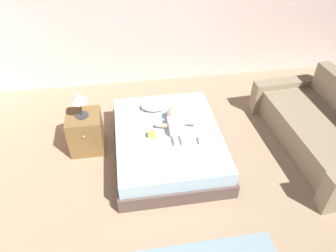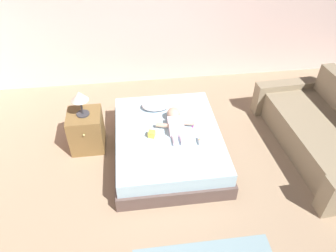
{
  "view_description": "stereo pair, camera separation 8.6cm",
  "coord_description": "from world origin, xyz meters",
  "px_view_note": "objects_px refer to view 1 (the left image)",
  "views": [
    {
      "loc": [
        -0.48,
        -2.23,
        3.17
      ],
      "look_at": [
        0.02,
        0.96,
        0.5
      ],
      "focal_mm": 34.26,
      "sensor_mm": 36.0,
      "label": 1
    },
    {
      "loc": [
        -0.39,
        -2.24,
        3.17
      ],
      "look_at": [
        0.02,
        0.96,
        0.5
      ],
      "focal_mm": 34.26,
      "sensor_mm": 36.0,
      "label": 2
    }
  ],
  "objects_px": {
    "baby_bottle": "(200,140)",
    "lamp": "(79,99)",
    "couch": "(324,131)",
    "nightstand": "(86,132)",
    "pillow": "(155,105)",
    "toy_block": "(152,134)",
    "bed": "(168,143)",
    "baby": "(175,122)",
    "toothbrush": "(193,123)"
  },
  "relations": [
    {
      "from": "bed",
      "to": "couch",
      "type": "height_order",
      "value": "couch"
    },
    {
      "from": "baby",
      "to": "toy_block",
      "type": "relative_size",
      "value": 6.1
    },
    {
      "from": "baby_bottle",
      "to": "lamp",
      "type": "bearing_deg",
      "value": 159.35
    },
    {
      "from": "pillow",
      "to": "baby_bottle",
      "type": "relative_size",
      "value": 3.61
    },
    {
      "from": "baby",
      "to": "toothbrush",
      "type": "xyz_separation_m",
      "value": [
        0.25,
        0.01,
        -0.06
      ]
    },
    {
      "from": "pillow",
      "to": "baby",
      "type": "xyz_separation_m",
      "value": [
        0.21,
        -0.44,
        0.01
      ]
    },
    {
      "from": "couch",
      "to": "baby_bottle",
      "type": "distance_m",
      "value": 1.8
    },
    {
      "from": "toothbrush",
      "to": "baby",
      "type": "bearing_deg",
      "value": -178.77
    },
    {
      "from": "pillow",
      "to": "toothbrush",
      "type": "height_order",
      "value": "pillow"
    },
    {
      "from": "toothbrush",
      "to": "lamp",
      "type": "bearing_deg",
      "value": 172.62
    },
    {
      "from": "pillow",
      "to": "couch",
      "type": "bearing_deg",
      "value": -17.76
    },
    {
      "from": "toothbrush",
      "to": "baby_bottle",
      "type": "height_order",
      "value": "baby_bottle"
    },
    {
      "from": "couch",
      "to": "nightstand",
      "type": "distance_m",
      "value": 3.31
    },
    {
      "from": "pillow",
      "to": "baby_bottle",
      "type": "xyz_separation_m",
      "value": [
        0.48,
        -0.8,
        -0.03
      ]
    },
    {
      "from": "baby",
      "to": "pillow",
      "type": "bearing_deg",
      "value": 115.76
    },
    {
      "from": "couch",
      "to": "toy_block",
      "type": "xyz_separation_m",
      "value": [
        -2.39,
        0.11,
        0.16
      ]
    },
    {
      "from": "pillow",
      "to": "baby",
      "type": "distance_m",
      "value": 0.49
    },
    {
      "from": "couch",
      "to": "lamp",
      "type": "relative_size",
      "value": 6.11
    },
    {
      "from": "bed",
      "to": "lamp",
      "type": "distance_m",
      "value": 1.31
    },
    {
      "from": "nightstand",
      "to": "toy_block",
      "type": "bearing_deg",
      "value": -22.64
    },
    {
      "from": "lamp",
      "to": "nightstand",
      "type": "bearing_deg",
      "value": -90.0
    },
    {
      "from": "toothbrush",
      "to": "couch",
      "type": "distance_m",
      "value": 1.83
    },
    {
      "from": "baby",
      "to": "nightstand",
      "type": "distance_m",
      "value": 1.24
    },
    {
      "from": "lamp",
      "to": "toy_block",
      "type": "bearing_deg",
      "value": -22.65
    },
    {
      "from": "toy_block",
      "to": "baby_bottle",
      "type": "bearing_deg",
      "value": -17.6
    },
    {
      "from": "baby",
      "to": "toothbrush",
      "type": "bearing_deg",
      "value": 1.23
    },
    {
      "from": "baby",
      "to": "toy_block",
      "type": "bearing_deg",
      "value": -152.69
    },
    {
      "from": "bed",
      "to": "nightstand",
      "type": "height_order",
      "value": "nightstand"
    },
    {
      "from": "nightstand",
      "to": "bed",
      "type": "bearing_deg",
      "value": -15.28
    },
    {
      "from": "bed",
      "to": "toy_block",
      "type": "distance_m",
      "value": 0.34
    },
    {
      "from": "pillow",
      "to": "lamp",
      "type": "distance_m",
      "value": 1.1
    },
    {
      "from": "toy_block",
      "to": "baby_bottle",
      "type": "distance_m",
      "value": 0.63
    },
    {
      "from": "baby",
      "to": "nightstand",
      "type": "relative_size",
      "value": 1.15
    },
    {
      "from": "baby",
      "to": "toy_block",
      "type": "xyz_separation_m",
      "value": [
        -0.33,
        -0.17,
        -0.03
      ]
    },
    {
      "from": "baby",
      "to": "couch",
      "type": "bearing_deg",
      "value": -7.92
    },
    {
      "from": "lamp",
      "to": "baby_bottle",
      "type": "xyz_separation_m",
      "value": [
        1.48,
        -0.56,
        -0.41
      ]
    },
    {
      "from": "couch",
      "to": "nightstand",
      "type": "relative_size",
      "value": 3.9
    },
    {
      "from": "bed",
      "to": "lamp",
      "type": "height_order",
      "value": "lamp"
    },
    {
      "from": "pillow",
      "to": "baby_bottle",
      "type": "bearing_deg",
      "value": -59.3
    },
    {
      "from": "pillow",
      "to": "baby",
      "type": "height_order",
      "value": "baby"
    },
    {
      "from": "baby",
      "to": "bed",
      "type": "bearing_deg",
      "value": -136.5
    },
    {
      "from": "pillow",
      "to": "baby_bottle",
      "type": "distance_m",
      "value": 0.93
    },
    {
      "from": "pillow",
      "to": "nightstand",
      "type": "height_order",
      "value": "nightstand"
    },
    {
      "from": "couch",
      "to": "lamp",
      "type": "xyz_separation_m",
      "value": [
        -3.27,
        0.48,
        0.55
      ]
    },
    {
      "from": "nightstand",
      "to": "toy_block",
      "type": "relative_size",
      "value": 5.32
    },
    {
      "from": "toothbrush",
      "to": "toy_block",
      "type": "distance_m",
      "value": 0.62
    },
    {
      "from": "toothbrush",
      "to": "lamp",
      "type": "xyz_separation_m",
      "value": [
        -1.47,
        0.19,
        0.43
      ]
    },
    {
      "from": "baby",
      "to": "baby_bottle",
      "type": "relative_size",
      "value": 5.65
    },
    {
      "from": "couch",
      "to": "toy_block",
      "type": "bearing_deg",
      "value": 177.26
    },
    {
      "from": "toothbrush",
      "to": "baby_bottle",
      "type": "distance_m",
      "value": 0.37
    }
  ]
}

